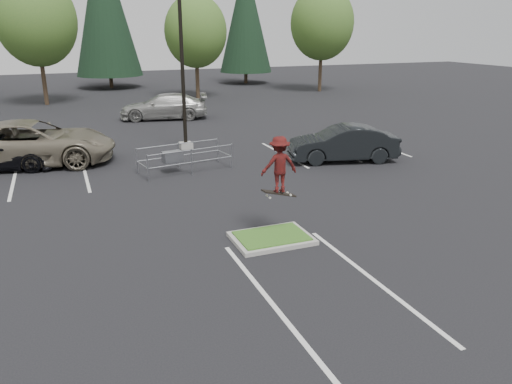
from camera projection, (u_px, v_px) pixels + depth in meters
name	position (u px, v px, depth m)	size (l,w,h in m)	color
ground	(272.00, 240.00, 14.21)	(120.00, 120.00, 0.00)	black
grass_median	(272.00, 238.00, 14.18)	(2.20, 1.60, 0.16)	gray
stall_lines	(177.00, 186.00, 19.05)	(22.62, 17.60, 0.01)	silver
light_pole	(182.00, 54.00, 23.54)	(0.70, 0.60, 10.12)	gray
decid_b	(36.00, 23.00, 37.15)	(5.89, 5.89, 9.64)	#38281C
decid_c	(196.00, 34.00, 40.97)	(5.12, 5.12, 8.38)	#38281C
decid_d	(322.00, 25.00, 45.41)	(5.76, 5.76, 9.43)	#38281C
conif_b	(104.00, 4.00, 47.48)	(6.38, 6.38, 14.50)	#38281C
conif_c	(246.00, 16.00, 51.80)	(5.50, 5.50, 12.50)	#38281C
cart_corral	(175.00, 156.00, 20.66)	(3.97, 1.98, 1.08)	#919399
skateboarder	(279.00, 165.00, 13.79)	(1.06, 0.65, 1.79)	black
car_l_tan	(31.00, 143.00, 21.78)	(3.22, 6.98, 1.94)	#7A705D
car_r_charc	(343.00, 144.00, 22.41)	(1.69, 4.85, 1.60)	black
car_far_silver	(165.00, 106.00, 32.76)	(2.30, 5.65, 1.64)	#A5A5A0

